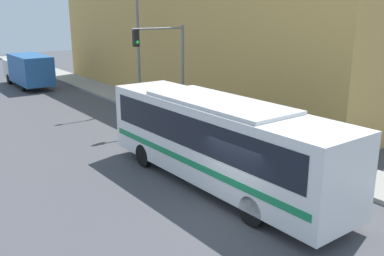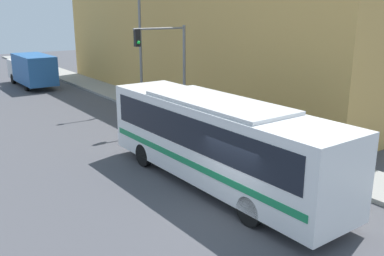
{
  "view_description": "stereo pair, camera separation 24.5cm",
  "coord_description": "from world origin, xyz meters",
  "px_view_note": "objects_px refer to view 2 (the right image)",
  "views": [
    {
      "loc": [
        -8.86,
        -9.54,
        6.59
      ],
      "look_at": [
        1.97,
        5.3,
        1.46
      ],
      "focal_mm": 40.0,
      "sensor_mm": 36.0,
      "label": 1
    },
    {
      "loc": [
        -8.66,
        -9.69,
        6.59
      ],
      "look_at": [
        1.97,
        5.3,
        1.46
      ],
      "focal_mm": 40.0,
      "sensor_mm": 36.0,
      "label": 2
    }
  ],
  "objects_px": {
    "pedestrian_near_corner": "(181,102)",
    "street_lamp": "(137,35)",
    "traffic_light_pole": "(168,58)",
    "parking_meter": "(191,109)",
    "city_bus": "(216,137)",
    "fire_hydrant": "(291,153)",
    "delivery_truck": "(32,69)"
  },
  "relations": [
    {
      "from": "pedestrian_near_corner",
      "to": "street_lamp",
      "type": "bearing_deg",
      "value": 96.61
    },
    {
      "from": "traffic_light_pole",
      "to": "parking_meter",
      "type": "relative_size",
      "value": 4.17
    },
    {
      "from": "parking_meter",
      "to": "pedestrian_near_corner",
      "type": "distance_m",
      "value": 1.93
    },
    {
      "from": "city_bus",
      "to": "fire_hydrant",
      "type": "xyz_separation_m",
      "value": [
        4.13,
        -0.05,
        -1.43
      ]
    },
    {
      "from": "city_bus",
      "to": "delivery_truck",
      "type": "distance_m",
      "value": 26.38
    },
    {
      "from": "traffic_light_pole",
      "to": "street_lamp",
      "type": "distance_m",
      "value": 5.51
    },
    {
      "from": "city_bus",
      "to": "street_lamp",
      "type": "distance_m",
      "value": 14.64
    },
    {
      "from": "city_bus",
      "to": "street_lamp",
      "type": "xyz_separation_m",
      "value": [
        4.14,
        13.73,
        2.95
      ]
    },
    {
      "from": "delivery_truck",
      "to": "pedestrian_near_corner",
      "type": "relative_size",
      "value": 4.31
    },
    {
      "from": "delivery_truck",
      "to": "pedestrian_near_corner",
      "type": "xyz_separation_m",
      "value": [
        4.17,
        -17.05,
        -0.48
      ]
    },
    {
      "from": "delivery_truck",
      "to": "traffic_light_pole",
      "type": "height_order",
      "value": "traffic_light_pole"
    },
    {
      "from": "traffic_light_pole",
      "to": "parking_meter",
      "type": "height_order",
      "value": "traffic_light_pole"
    },
    {
      "from": "delivery_truck",
      "to": "traffic_light_pole",
      "type": "xyz_separation_m",
      "value": [
        2.71,
        -17.99,
        2.41
      ]
    },
    {
      "from": "delivery_truck",
      "to": "pedestrian_near_corner",
      "type": "bearing_deg",
      "value": -76.26
    },
    {
      "from": "delivery_truck",
      "to": "parking_meter",
      "type": "xyz_separation_m",
      "value": [
        3.65,
        -18.91,
        -0.48
      ]
    },
    {
      "from": "parking_meter",
      "to": "pedestrian_near_corner",
      "type": "bearing_deg",
      "value": 74.37
    },
    {
      "from": "parking_meter",
      "to": "pedestrian_near_corner",
      "type": "xyz_separation_m",
      "value": [
        0.52,
        1.86,
        -0.0
      ]
    },
    {
      "from": "delivery_truck",
      "to": "parking_meter",
      "type": "bearing_deg",
      "value": -79.07
    },
    {
      "from": "city_bus",
      "to": "delivery_truck",
      "type": "relative_size",
      "value": 1.5
    },
    {
      "from": "traffic_light_pole",
      "to": "parking_meter",
      "type": "xyz_separation_m",
      "value": [
        0.94,
        -0.92,
        -2.89
      ]
    },
    {
      "from": "city_bus",
      "to": "parking_meter",
      "type": "height_order",
      "value": "city_bus"
    },
    {
      "from": "city_bus",
      "to": "traffic_light_pole",
      "type": "height_order",
      "value": "traffic_light_pole"
    },
    {
      "from": "parking_meter",
      "to": "pedestrian_near_corner",
      "type": "relative_size",
      "value": 0.76
    },
    {
      "from": "delivery_truck",
      "to": "pedestrian_near_corner",
      "type": "distance_m",
      "value": 17.56
    },
    {
      "from": "pedestrian_near_corner",
      "to": "traffic_light_pole",
      "type": "bearing_deg",
      "value": -147.42
    },
    {
      "from": "fire_hydrant",
      "to": "city_bus",
      "type": "bearing_deg",
      "value": 179.3
    },
    {
      "from": "traffic_light_pole",
      "to": "street_lamp",
      "type": "relative_size",
      "value": 0.68
    },
    {
      "from": "fire_hydrant",
      "to": "parking_meter",
      "type": "relative_size",
      "value": 0.52
    },
    {
      "from": "traffic_light_pole",
      "to": "parking_meter",
      "type": "bearing_deg",
      "value": -44.32
    },
    {
      "from": "city_bus",
      "to": "street_lamp",
      "type": "height_order",
      "value": "street_lamp"
    },
    {
      "from": "city_bus",
      "to": "pedestrian_near_corner",
      "type": "height_order",
      "value": "city_bus"
    },
    {
      "from": "traffic_light_pole",
      "to": "pedestrian_near_corner",
      "type": "distance_m",
      "value": 3.37
    }
  ]
}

